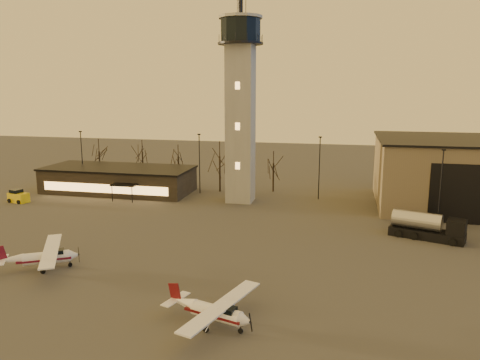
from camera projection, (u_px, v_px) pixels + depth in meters
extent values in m
plane|color=#3D3B38|center=(173.00, 272.00, 45.62)|extent=(220.00, 220.00, 0.00)
cube|color=#9C9A94|center=(240.00, 125.00, 71.98)|extent=(4.00, 4.00, 24.00)
cylinder|color=black|center=(240.00, 44.00, 69.61)|extent=(6.80, 6.80, 0.30)
cylinder|color=black|center=(240.00, 31.00, 69.25)|extent=(6.00, 6.00, 3.40)
cylinder|color=#9C9A94|center=(240.00, 17.00, 68.88)|extent=(6.60, 6.60, 0.40)
cylinder|color=black|center=(240.00, 7.00, 68.61)|extent=(0.70, 0.70, 2.40)
cube|color=black|center=(119.00, 180.00, 80.61)|extent=(25.00, 10.00, 4.00)
cube|color=black|center=(118.00, 168.00, 80.19)|extent=(25.40, 10.40, 0.30)
cube|color=#F3AE55|center=(104.00, 189.00, 75.89)|extent=(22.00, 0.08, 1.40)
cube|color=black|center=(124.00, 185.00, 73.89)|extent=(4.00, 2.00, 0.20)
cylinder|color=black|center=(82.00, 160.00, 83.68)|extent=(0.16, 0.16, 10.00)
cube|color=black|center=(80.00, 132.00, 82.69)|extent=(0.50, 0.25, 0.18)
cylinder|color=black|center=(200.00, 164.00, 78.90)|extent=(0.16, 0.16, 10.00)
cube|color=black|center=(199.00, 134.00, 77.92)|extent=(0.50, 0.25, 0.18)
cylinder|color=black|center=(319.00, 169.00, 74.57)|extent=(0.16, 0.16, 10.00)
cube|color=black|center=(320.00, 137.00, 73.58)|extent=(0.50, 0.25, 0.18)
cylinder|color=black|center=(440.00, 189.00, 59.62)|extent=(0.16, 0.16, 10.00)
cube|color=black|center=(444.00, 150.00, 58.63)|extent=(0.50, 0.25, 0.18)
cylinder|color=black|center=(100.00, 166.00, 89.83)|extent=(0.28, 0.28, 5.74)
cylinder|color=black|center=(179.00, 171.00, 86.41)|extent=(0.28, 0.28, 5.25)
cylinder|color=black|center=(220.00, 174.00, 80.54)|extent=(0.28, 0.28, 6.16)
cylinder|color=black|center=(273.00, 177.00, 80.62)|extent=(0.28, 0.28, 4.97)
cylinder|color=black|center=(143.00, 166.00, 90.02)|extent=(0.28, 0.28, 5.60)
cylinder|color=white|center=(217.00, 313.00, 35.07)|extent=(4.26, 2.29, 1.16)
cone|color=white|center=(245.00, 321.00, 33.91)|extent=(1.09, 1.29, 1.10)
cone|color=white|center=(184.00, 302.00, 36.52)|extent=(2.33, 1.56, 0.98)
cube|color=black|center=(227.00, 311.00, 34.56)|extent=(1.55, 1.28, 0.62)
cube|color=#550C10|center=(215.00, 313.00, 35.17)|extent=(4.95, 2.53, 0.20)
cube|color=white|center=(222.00, 306.00, 34.72)|extent=(4.11, 9.76, 0.12)
cube|color=white|center=(176.00, 299.00, 36.89)|extent=(1.62, 3.04, 0.07)
cube|color=#550C10|center=(175.00, 291.00, 36.81)|extent=(1.20, 0.43, 1.51)
cylinder|color=white|center=(46.00, 258.00, 46.26)|extent=(4.33, 3.20, 1.21)
cone|color=white|center=(73.00, 255.00, 46.99)|extent=(1.31, 1.42, 1.16)
cone|color=white|center=(11.00, 260.00, 45.32)|extent=(2.46, 2.01, 1.03)
cube|color=black|center=(56.00, 253.00, 46.45)|extent=(1.70, 1.55, 0.65)
cube|color=maroon|center=(44.00, 258.00, 46.22)|extent=(5.00, 3.60, 0.21)
cube|color=white|center=(51.00, 250.00, 46.26)|extent=(6.34, 9.61, 0.13)
cube|color=white|center=(2.00, 260.00, 45.06)|extent=(2.27, 3.09, 0.07)
cube|color=maroon|center=(0.00, 254.00, 44.90)|extent=(1.16, 0.71, 1.58)
cube|color=black|center=(427.00, 234.00, 55.74)|extent=(8.80, 5.06, 1.10)
cube|color=black|center=(457.00, 227.00, 53.82)|extent=(2.64, 2.83, 1.80)
cube|color=black|center=(464.00, 226.00, 53.40)|extent=(0.72, 1.82, 1.00)
cylinder|color=#B8B9BE|center=(417.00, 220.00, 56.07)|extent=(5.97, 3.82, 2.10)
cube|color=yellow|center=(19.00, 198.00, 73.37)|extent=(3.49, 2.40, 1.48)
cube|color=black|center=(16.00, 192.00, 73.39)|extent=(1.79, 1.79, 0.85)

